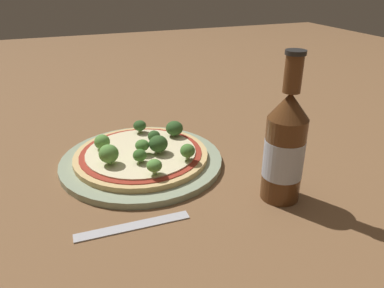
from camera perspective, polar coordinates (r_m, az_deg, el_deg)
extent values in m
plane|color=brown|center=(0.71, -7.85, -2.63)|extent=(3.00, 3.00, 0.00)
cylinder|color=#93A384|center=(0.70, -7.56, -2.54)|extent=(0.29, 0.29, 0.01)
cylinder|color=tan|center=(0.69, -7.65, -1.73)|extent=(0.24, 0.24, 0.01)
cylinder|color=maroon|center=(0.69, -7.67, -1.30)|extent=(0.22, 0.22, 0.00)
cylinder|color=beige|center=(0.69, -7.68, -1.21)|extent=(0.20, 0.20, 0.00)
cylinder|color=#89A866|center=(0.74, -2.68, 1.57)|extent=(0.01, 0.01, 0.01)
ellipsoid|color=#2D5123|center=(0.74, -2.70, 2.42)|extent=(0.03, 0.03, 0.03)
cylinder|color=#89A866|center=(0.61, -5.93, -4.23)|extent=(0.01, 0.01, 0.01)
ellipsoid|color=#568E3D|center=(0.60, -5.98, -3.32)|extent=(0.03, 0.03, 0.02)
cylinder|color=#89A866|center=(0.76, -7.93, 2.07)|extent=(0.01, 0.01, 0.01)
ellipsoid|color=#2D5123|center=(0.76, -7.98, 2.80)|extent=(0.03, 0.03, 0.02)
cylinder|color=#89A866|center=(0.67, -7.94, -1.14)|extent=(0.01, 0.01, 0.01)
ellipsoid|color=#477A33|center=(0.67, -8.00, -0.26)|extent=(0.03, 0.03, 0.02)
cylinder|color=#89A866|center=(0.71, -13.45, -0.46)|extent=(0.01, 0.01, 0.01)
ellipsoid|color=#568E3D|center=(0.70, -13.54, 0.32)|extent=(0.03, 0.03, 0.03)
cylinder|color=#89A866|center=(0.72, -5.77, 0.50)|extent=(0.01, 0.01, 0.01)
ellipsoid|color=#2D5123|center=(0.71, -5.80, 1.18)|extent=(0.02, 0.02, 0.02)
cylinder|color=#89A866|center=(0.65, -12.46, -2.57)|extent=(0.01, 0.01, 0.01)
ellipsoid|color=#568E3D|center=(0.64, -12.58, -1.45)|extent=(0.03, 0.03, 0.03)
cylinder|color=#89A866|center=(0.65, -0.67, -1.99)|extent=(0.01, 0.01, 0.01)
ellipsoid|color=#477A33|center=(0.64, -0.68, -1.03)|extent=(0.03, 0.03, 0.02)
cylinder|color=#89A866|center=(0.65, -7.91, -2.49)|extent=(0.01, 0.01, 0.01)
ellipsoid|color=#386628|center=(0.64, -7.96, -1.71)|extent=(0.02, 0.02, 0.02)
cylinder|color=#89A866|center=(0.68, -5.11, -0.97)|extent=(0.01, 0.01, 0.01)
ellipsoid|color=#2D5123|center=(0.67, -5.16, 0.05)|extent=(0.03, 0.03, 0.03)
cylinder|color=#563319|center=(0.58, 13.73, -2.28)|extent=(0.06, 0.06, 0.13)
cylinder|color=#B2BCD1|center=(0.58, 13.76, -2.05)|extent=(0.06, 0.06, 0.06)
cone|color=#563319|center=(0.55, 14.65, 5.71)|extent=(0.06, 0.06, 0.04)
cylinder|color=#563319|center=(0.54, 15.19, 10.29)|extent=(0.03, 0.03, 0.05)
cylinder|color=black|center=(0.53, 15.55, 13.32)|extent=(0.03, 0.03, 0.01)
cube|color=#B2B2B7|center=(0.54, -8.96, -12.18)|extent=(0.02, 0.16, 0.00)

